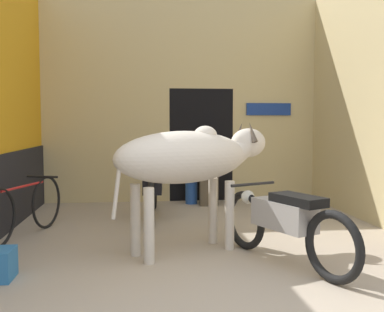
{
  "coord_description": "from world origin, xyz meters",
  "views": [
    {
      "loc": [
        -0.73,
        -3.33,
        1.41
      ],
      "look_at": [
        -0.11,
        2.17,
        1.02
      ],
      "focal_mm": 42.0,
      "sensor_mm": 36.0,
      "label": 1
    }
  ],
  "objects_px": {
    "bicycle": "(24,209)",
    "cow": "(191,159)",
    "motorcycle_far": "(153,188)",
    "shopkeeper_seated": "(208,170)",
    "motorcycle_near": "(284,221)",
    "plastic_stool": "(191,190)"
  },
  "relations": [
    {
      "from": "bicycle",
      "to": "plastic_stool",
      "type": "height_order",
      "value": "bicycle"
    },
    {
      "from": "cow",
      "to": "motorcycle_far",
      "type": "relative_size",
      "value": 1.05
    },
    {
      "from": "motorcycle_far",
      "to": "shopkeeper_seated",
      "type": "xyz_separation_m",
      "value": [
        0.99,
        0.88,
        0.18
      ]
    },
    {
      "from": "shopkeeper_seated",
      "to": "plastic_stool",
      "type": "distance_m",
      "value": 0.49
    },
    {
      "from": "cow",
      "to": "motorcycle_near",
      "type": "height_order",
      "value": "cow"
    },
    {
      "from": "shopkeeper_seated",
      "to": "plastic_stool",
      "type": "xyz_separation_m",
      "value": [
        -0.28,
        0.13,
        -0.38
      ]
    },
    {
      "from": "motorcycle_far",
      "to": "cow",
      "type": "bearing_deg",
      "value": -79.28
    },
    {
      "from": "plastic_stool",
      "to": "bicycle",
      "type": "bearing_deg",
      "value": -137.08
    },
    {
      "from": "bicycle",
      "to": "motorcycle_far",
      "type": "bearing_deg",
      "value": 35.33
    },
    {
      "from": "motorcycle_near",
      "to": "motorcycle_far",
      "type": "bearing_deg",
      "value": 116.42
    },
    {
      "from": "motorcycle_near",
      "to": "bicycle",
      "type": "bearing_deg",
      "value": 154.42
    },
    {
      "from": "motorcycle_far",
      "to": "bicycle",
      "type": "bearing_deg",
      "value": -144.67
    },
    {
      "from": "cow",
      "to": "shopkeeper_seated",
      "type": "height_order",
      "value": "cow"
    },
    {
      "from": "motorcycle_far",
      "to": "bicycle",
      "type": "height_order",
      "value": "motorcycle_far"
    },
    {
      "from": "shopkeeper_seated",
      "to": "cow",
      "type": "bearing_deg",
      "value": -102.26
    },
    {
      "from": "cow",
      "to": "shopkeeper_seated",
      "type": "xyz_separation_m",
      "value": [
        0.62,
        2.83,
        -0.42
      ]
    },
    {
      "from": "shopkeeper_seated",
      "to": "motorcycle_near",
      "type": "bearing_deg",
      "value": -85.54
    },
    {
      "from": "cow",
      "to": "motorcycle_near",
      "type": "distance_m",
      "value": 1.2
    },
    {
      "from": "cow",
      "to": "motorcycle_near",
      "type": "bearing_deg",
      "value": -32.7
    },
    {
      "from": "bicycle",
      "to": "shopkeeper_seated",
      "type": "bearing_deg",
      "value": 37.93
    },
    {
      "from": "cow",
      "to": "shopkeeper_seated",
      "type": "bearing_deg",
      "value": 77.74
    },
    {
      "from": "bicycle",
      "to": "cow",
      "type": "bearing_deg",
      "value": -22.11
    }
  ]
}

